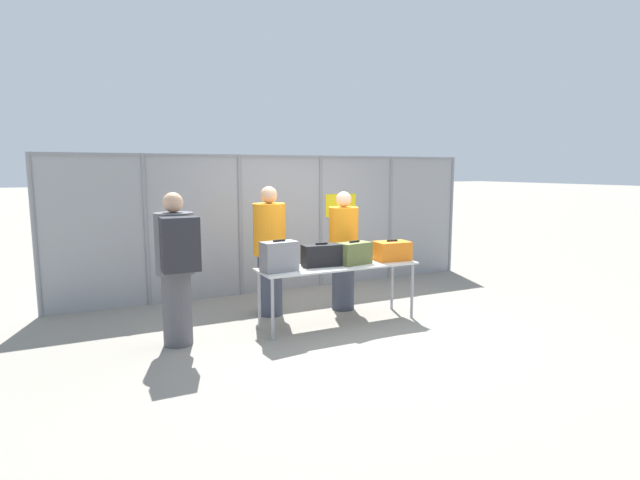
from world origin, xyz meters
name	(u,v)px	position (x,y,z in m)	size (l,w,h in m)	color
ground_plane	(338,322)	(0.00, 0.00, 0.00)	(120.00, 120.00, 0.00)	gray
fence_section	(282,221)	(0.01, 2.03, 1.19)	(7.35, 0.07, 2.28)	gray
inspection_table	(338,270)	(-0.03, -0.05, 0.73)	(2.17, 0.61, 0.79)	silver
suitcase_grey	(279,256)	(-0.88, -0.08, 0.98)	(0.47, 0.29, 0.40)	slate
suitcase_black	(321,255)	(-0.26, 0.00, 0.93)	(0.52, 0.28, 0.31)	black
suitcase_olive	(354,253)	(0.20, -0.07, 0.94)	(0.49, 0.33, 0.32)	#566033
suitcase_orange	(392,251)	(0.81, -0.05, 0.92)	(0.50, 0.35, 0.29)	orange
traveler_hooded	(176,263)	(-2.11, -0.01, 0.99)	(0.44, 0.69, 1.79)	#4C4C51
security_worker_near	(343,249)	(0.36, 0.52, 0.90)	(0.43, 0.43, 1.73)	#383D4C
security_worker_far	(270,249)	(-0.71, 0.72, 0.94)	(0.45, 0.45, 1.82)	#383D4C
utility_trailer	(299,246)	(1.23, 4.14, 0.39)	(3.65, 2.16, 0.66)	#4C6B47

